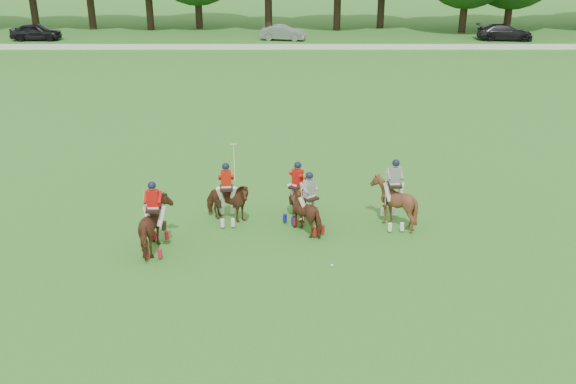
{
  "coord_description": "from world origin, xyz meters",
  "views": [
    {
      "loc": [
        1.8,
        -15.83,
        9.89
      ],
      "look_at": [
        1.82,
        4.2,
        1.4
      ],
      "focal_mm": 40.0,
      "sensor_mm": 36.0,
      "label": 1
    }
  ],
  "objects_px": {
    "car_left": "(36,32)",
    "polo_red_a": "(155,226)",
    "car_mid": "(283,33)",
    "polo_stripe_b": "(393,201)",
    "car_right": "(505,32)",
    "polo_stripe_a": "(309,211)",
    "polo_red_c": "(298,200)",
    "polo_red_b": "(227,201)",
    "polo_ball": "(332,265)"
  },
  "relations": [
    {
      "from": "car_left",
      "to": "polo_red_a",
      "type": "xyz_separation_m",
      "value": [
        18.26,
        -39.85,
        0.13
      ]
    },
    {
      "from": "car_mid",
      "to": "polo_stripe_b",
      "type": "bearing_deg",
      "value": -164.99
    },
    {
      "from": "car_left",
      "to": "polo_stripe_b",
      "type": "distance_m",
      "value": 46.1
    },
    {
      "from": "car_left",
      "to": "car_right",
      "type": "bearing_deg",
      "value": -91.16
    },
    {
      "from": "polo_stripe_a",
      "to": "polo_red_a",
      "type": "bearing_deg",
      "value": -164.22
    },
    {
      "from": "polo_stripe_b",
      "to": "polo_red_c",
      "type": "bearing_deg",
      "value": 172.65
    },
    {
      "from": "car_mid",
      "to": "polo_stripe_a",
      "type": "height_order",
      "value": "polo_stripe_a"
    },
    {
      "from": "polo_red_c",
      "to": "car_mid",
      "type": "bearing_deg",
      "value": 91.16
    },
    {
      "from": "polo_red_b",
      "to": "car_right",
      "type": "bearing_deg",
      "value": 60.21
    },
    {
      "from": "car_left",
      "to": "polo_stripe_b",
      "type": "xyz_separation_m",
      "value": [
        26.18,
        -37.95,
        0.15
      ]
    },
    {
      "from": "polo_red_b",
      "to": "polo_red_c",
      "type": "distance_m",
      "value": 2.49
    },
    {
      "from": "car_right",
      "to": "polo_red_a",
      "type": "height_order",
      "value": "polo_red_a"
    },
    {
      "from": "car_left",
      "to": "polo_red_a",
      "type": "distance_m",
      "value": 43.83
    },
    {
      "from": "polo_red_c",
      "to": "polo_ball",
      "type": "distance_m",
      "value": 3.64
    },
    {
      "from": "car_right",
      "to": "polo_red_b",
      "type": "distance_m",
      "value": 43.45
    },
    {
      "from": "car_right",
      "to": "polo_red_a",
      "type": "bearing_deg",
      "value": 154.97
    },
    {
      "from": "polo_red_b",
      "to": "polo_stripe_b",
      "type": "xyz_separation_m",
      "value": [
        5.81,
        -0.24,
        0.11
      ]
    },
    {
      "from": "polo_red_b",
      "to": "polo_ball",
      "type": "distance_m",
      "value": 4.83
    },
    {
      "from": "car_left",
      "to": "polo_ball",
      "type": "bearing_deg",
      "value": -150.91
    },
    {
      "from": "polo_stripe_b",
      "to": "polo_red_a",
      "type": "bearing_deg",
      "value": -166.49
    },
    {
      "from": "polo_red_b",
      "to": "polo_red_a",
      "type": "bearing_deg",
      "value": -134.51
    },
    {
      "from": "polo_red_c",
      "to": "polo_red_a",
      "type": "bearing_deg",
      "value": -153.1
    },
    {
      "from": "car_left",
      "to": "car_right",
      "type": "xyz_separation_m",
      "value": [
        41.95,
        0.0,
        -0.04
      ]
    },
    {
      "from": "polo_stripe_a",
      "to": "polo_stripe_b",
      "type": "relative_size",
      "value": 0.89
    },
    {
      "from": "car_right",
      "to": "polo_red_c",
      "type": "height_order",
      "value": "polo_red_c"
    },
    {
      "from": "polo_red_b",
      "to": "polo_red_c",
      "type": "xyz_separation_m",
      "value": [
        2.49,
        0.19,
        -0.01
      ]
    },
    {
      "from": "polo_stripe_a",
      "to": "car_mid",
      "type": "bearing_deg",
      "value": 91.69
    },
    {
      "from": "car_mid",
      "to": "polo_ball",
      "type": "relative_size",
      "value": 44.37
    },
    {
      "from": "car_right",
      "to": "car_left",
      "type": "bearing_deg",
      "value": 95.7
    },
    {
      "from": "polo_stripe_a",
      "to": "polo_red_c",
      "type": "bearing_deg",
      "value": 111.92
    },
    {
      "from": "polo_stripe_a",
      "to": "polo_ball",
      "type": "distance_m",
      "value": 2.67
    },
    {
      "from": "car_right",
      "to": "polo_ball",
      "type": "distance_m",
      "value": 44.75
    },
    {
      "from": "polo_stripe_b",
      "to": "polo_ball",
      "type": "xyz_separation_m",
      "value": [
        -2.3,
        -2.99,
        -0.85
      ]
    },
    {
      "from": "polo_red_c",
      "to": "polo_stripe_b",
      "type": "height_order",
      "value": "polo_stripe_b"
    },
    {
      "from": "car_mid",
      "to": "polo_red_c",
      "type": "xyz_separation_m",
      "value": [
        0.76,
        -37.52,
        0.12
      ]
    },
    {
      "from": "car_right",
      "to": "polo_ball",
      "type": "height_order",
      "value": "car_right"
    },
    {
      "from": "car_left",
      "to": "car_mid",
      "type": "bearing_deg",
      "value": -91.16
    },
    {
      "from": "polo_stripe_b",
      "to": "polo_ball",
      "type": "height_order",
      "value": "polo_stripe_b"
    },
    {
      "from": "car_right",
      "to": "polo_stripe_a",
      "type": "relative_size",
      "value": 2.23
    },
    {
      "from": "polo_red_c",
      "to": "polo_stripe_b",
      "type": "bearing_deg",
      "value": -7.35
    },
    {
      "from": "car_left",
      "to": "polo_red_c",
      "type": "relative_size",
      "value": 2.0
    },
    {
      "from": "car_right",
      "to": "polo_red_b",
      "type": "relative_size",
      "value": 1.76
    },
    {
      "from": "car_left",
      "to": "polo_ball",
      "type": "distance_m",
      "value": 47.39
    },
    {
      "from": "car_left",
      "to": "car_mid",
      "type": "height_order",
      "value": "car_left"
    },
    {
      "from": "car_left",
      "to": "polo_red_b",
      "type": "xyz_separation_m",
      "value": [
        20.37,
        -37.7,
        0.04
      ]
    },
    {
      "from": "polo_stripe_b",
      "to": "polo_red_b",
      "type": "bearing_deg",
      "value": 177.62
    },
    {
      "from": "car_left",
      "to": "polo_ball",
      "type": "relative_size",
      "value": 48.71
    },
    {
      "from": "polo_red_a",
      "to": "car_mid",
      "type": "bearing_deg",
      "value": 84.5
    },
    {
      "from": "car_left",
      "to": "polo_red_b",
      "type": "bearing_deg",
      "value": -152.79
    },
    {
      "from": "polo_red_c",
      "to": "polo_red_b",
      "type": "bearing_deg",
      "value": -175.71
    }
  ]
}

